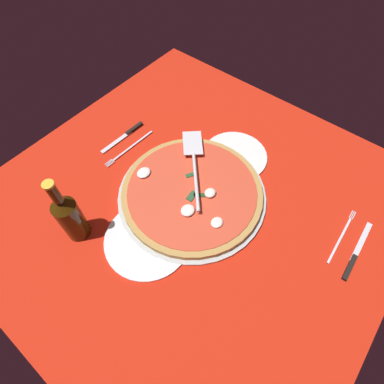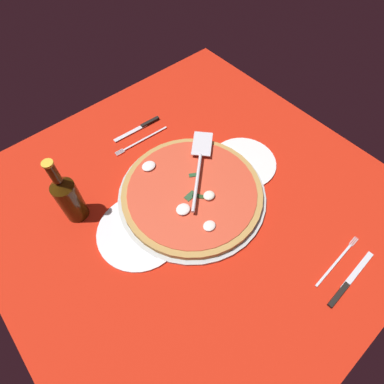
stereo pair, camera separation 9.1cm
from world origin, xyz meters
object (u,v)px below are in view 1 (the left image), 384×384
dinner_plate_right (148,239)px  pizza_server (194,162)px  place_setting_near (128,142)px  beer_bottle (70,216)px  place_setting_far (348,246)px  pizza (192,192)px  dinner_plate_left (235,156)px

dinner_plate_right → pizza_server: bearing=-169.7°
place_setting_near → beer_bottle: 36.08cm
dinner_plate_right → beer_bottle: 21.03cm
place_setting_far → beer_bottle: 74.08cm
pizza → place_setting_near: pizza is taller
dinner_plate_right → place_setting_near: bearing=-126.2°
place_setting_far → beer_bottle: bearing=123.0°
dinner_plate_left → pizza_server: size_ratio=0.84×
dinner_plate_right → place_setting_far: size_ratio=1.13×
pizza_server → place_setting_near: size_ratio=1.18×
pizza → place_setting_far: size_ratio=1.98×
pizza → dinner_plate_left: bearing=176.5°
dinner_plate_right → beer_bottle: beer_bottle is taller
pizza → beer_bottle: 34.04cm
place_setting_near → place_setting_far: same height
place_setting_near → beer_bottle: size_ratio=0.89×
dinner_plate_left → place_setting_far: place_setting_far is taller
pizza_server → place_setting_near: bearing=56.8°
dinner_plate_left → place_setting_far: 42.49cm
pizza_server → place_setting_far: pizza_server is taller
place_setting_near → pizza: bearing=86.5°
dinner_plate_left → dinner_plate_right: bearing=-2.4°
dinner_plate_left → beer_bottle: bearing=-20.0°
dinner_plate_right → place_setting_far: place_setting_far is taller
place_setting_far → dinner_plate_right: bearing=124.3°
dinner_plate_left → place_setting_near: bearing=-61.4°
pizza_server → place_setting_far: size_ratio=1.18×
dinner_plate_right → pizza: size_ratio=0.57×
dinner_plate_right → pizza_server: pizza_server is taller
dinner_plate_left → place_setting_far: (6.88, 41.93, -0.14)cm
beer_bottle → dinner_plate_left: bearing=160.0°
pizza → place_setting_far: 45.39cm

